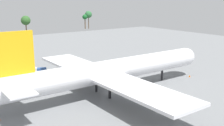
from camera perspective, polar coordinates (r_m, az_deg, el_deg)
The scene contains 4 objects.
ground_plane at distance 75.04m, azimuth 0.00°, elevation -6.20°, with size 262.68×262.68×0.00m, color slate.
cargo_airplane at distance 72.95m, azimuth -0.29°, elevation -1.68°, with size 65.67×57.98×18.50m.
cargo_loader at distance 96.86m, azimuth -15.00°, elevation -1.44°, with size 5.18×3.67×2.13m.
safety_cone_nose at distance 93.00m, azimuth 15.90°, elevation -2.61°, with size 0.53×0.53×0.75m, color orange.
Camera 1 is at (-41.54, -57.28, 25.00)m, focal length 43.76 mm.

